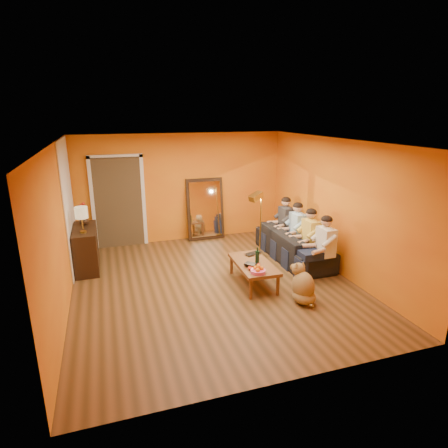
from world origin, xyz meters
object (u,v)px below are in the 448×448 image
object	(u,v)px
sideboard	(86,248)
person_mid_left	(310,238)
person_far_left	(325,247)
laptop	(255,254)
sofa	(293,245)
tumbler	(257,257)
mirror_frame	(205,209)
table_lamp	(82,220)
dog	(303,283)
person_mid_right	(297,230)
coffee_table	(253,273)
wine_bottle	(257,255)
vase	(84,220)
floor_lamp	(260,226)
person_far_right	(286,223)

from	to	relation	value
sideboard	person_mid_left	xyz separation A→B (m)	(4.37, -1.28, 0.18)
person_far_left	laptop	xyz separation A→B (m)	(-1.25, 0.46, -0.18)
sofa	tumbler	xyz separation A→B (m)	(-1.18, -0.77, 0.14)
mirror_frame	laptop	distance (m)	2.50
table_lamp	dog	bearing A→B (deg)	-33.66
sofa	dog	world-z (taller)	dog
person_mid_right	sideboard	bearing A→B (deg)	170.49
coffee_table	wine_bottle	distance (m)	0.37
mirror_frame	sideboard	xyz separation A→B (m)	(-2.79, -1.08, -0.34)
vase	person_mid_left	bearing A→B (deg)	-19.32
sideboard	table_lamp	world-z (taller)	table_lamp
mirror_frame	tumbler	bearing A→B (deg)	-84.24
sideboard	floor_lamp	world-z (taller)	floor_lamp
wine_bottle	table_lamp	bearing A→B (deg)	153.76
floor_lamp	sideboard	bearing A→B (deg)	151.96
floor_lamp	tumbler	xyz separation A→B (m)	(-0.51, -1.03, -0.26)
floor_lamp	person_far_left	distance (m)	1.50
tumbler	person_far_right	bearing A→B (deg)	47.36
person_far_left	wine_bottle	xyz separation A→B (m)	(-1.38, 0.06, -0.03)
person_far_right	vase	world-z (taller)	person_far_right
person_far_right	laptop	world-z (taller)	person_far_right
person_far_left	person_mid_left	size ratio (longest dim) A/B	1.00
coffee_table	person_far_right	size ratio (longest dim) A/B	1.00
table_lamp	person_mid_right	size ratio (longest dim) A/B	0.42
table_lamp	sideboard	bearing A→B (deg)	90.00
floor_lamp	vase	xyz separation A→B (m)	(-3.57, 0.82, 0.23)
coffee_table	floor_lamp	xyz separation A→B (m)	(0.63, 1.15, 0.51)
table_lamp	sofa	xyz separation A→B (m)	(4.24, -0.53, -0.79)
person_mid_right	wine_bottle	xyz separation A→B (m)	(-1.38, -1.04, -0.03)
table_lamp	wine_bottle	world-z (taller)	table_lamp
sideboard	coffee_table	world-z (taller)	sideboard
floor_lamp	tumbler	distance (m)	1.18
sofa	laptop	size ratio (longest dim) A/B	6.16
floor_lamp	person_far_right	size ratio (longest dim) A/B	1.18
sideboard	laptop	bearing A→B (deg)	-23.76
person_far_left	person_mid_left	world-z (taller)	same
mirror_frame	person_mid_right	bearing A→B (deg)	-48.91
dog	tumbler	bearing A→B (deg)	122.47
mirror_frame	sideboard	size ratio (longest dim) A/B	1.29
coffee_table	vase	world-z (taller)	vase
sofa	person_far_right	size ratio (longest dim) A/B	1.80
person_mid_right	laptop	size ratio (longest dim) A/B	3.43
person_mid_left	person_mid_right	xyz separation A→B (m)	(0.00, 0.55, 0.00)
dog	tumbler	world-z (taller)	dog
person_far_right	tumbler	world-z (taller)	person_far_right
tumbler	vase	world-z (taller)	vase
table_lamp	wine_bottle	size ratio (longest dim) A/B	1.65
coffee_table	person_mid_left	distance (m)	1.55
floor_lamp	person_mid_left	distance (m)	1.08
sofa	person_mid_right	size ratio (longest dim) A/B	1.80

